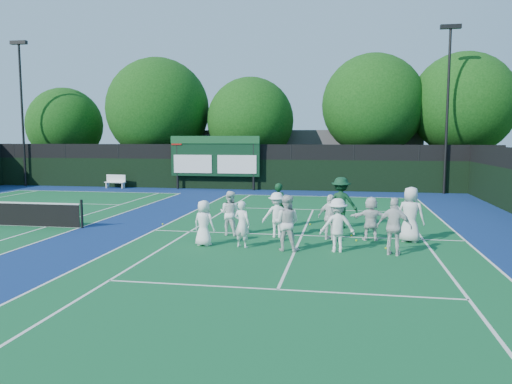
# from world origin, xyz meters

# --- Properties ---
(ground) EXTENTS (120.00, 120.00, 0.00)m
(ground) POSITION_xyz_m (0.00, 0.00, 0.00)
(ground) COLOR #18330E
(ground) RESTS_ON ground
(court_apron) EXTENTS (34.00, 32.00, 0.01)m
(court_apron) POSITION_xyz_m (-6.00, 1.00, 0.00)
(court_apron) COLOR navy
(court_apron) RESTS_ON ground
(near_court) EXTENTS (11.05, 23.85, 0.01)m
(near_court) POSITION_xyz_m (0.00, 1.00, 0.01)
(near_court) COLOR #11542B
(near_court) RESTS_ON ground
(back_fence) EXTENTS (34.00, 0.08, 3.00)m
(back_fence) POSITION_xyz_m (-6.00, 16.00, 1.36)
(back_fence) COLOR black
(back_fence) RESTS_ON ground
(scoreboard) EXTENTS (6.00, 0.21, 3.55)m
(scoreboard) POSITION_xyz_m (-7.01, 15.59, 2.19)
(scoreboard) COLOR black
(scoreboard) RESTS_ON ground
(clubhouse) EXTENTS (18.00, 6.00, 4.00)m
(clubhouse) POSITION_xyz_m (-2.00, 24.00, 2.00)
(clubhouse) COLOR #535357
(clubhouse) RESTS_ON ground
(light_pole_left) EXTENTS (1.20, 0.30, 10.12)m
(light_pole_left) POSITION_xyz_m (-21.00, 15.70, 6.30)
(light_pole_left) COLOR black
(light_pole_left) RESTS_ON ground
(light_pole_right) EXTENTS (1.20, 0.30, 10.12)m
(light_pole_right) POSITION_xyz_m (7.50, 15.70, 6.30)
(light_pole_right) COLOR black
(light_pole_right) RESTS_ON ground
(bench) EXTENTS (1.48, 0.55, 0.92)m
(bench) POSITION_xyz_m (-13.95, 15.37, 0.49)
(bench) COLOR white
(bench) RESTS_ON ground
(tree_a) EXTENTS (5.75, 5.75, 7.28)m
(tree_a) POSITION_xyz_m (-19.89, 19.58, 4.25)
(tree_a) COLOR #321D0D
(tree_a) RESTS_ON ground
(tree_b) EXTENTS (7.63, 7.63, 9.35)m
(tree_b) POSITION_xyz_m (-12.25, 19.58, 5.33)
(tree_b) COLOR #321D0D
(tree_b) RESTS_ON ground
(tree_c) EXTENTS (6.27, 6.27, 7.79)m
(tree_c) POSITION_xyz_m (-5.19, 19.58, 4.49)
(tree_c) COLOR #321D0D
(tree_c) RESTS_ON ground
(tree_d) EXTENTS (7.03, 7.03, 9.21)m
(tree_d) POSITION_xyz_m (3.46, 19.58, 5.51)
(tree_d) COLOR #321D0D
(tree_d) RESTS_ON ground
(tree_e) EXTENTS (6.92, 6.92, 9.14)m
(tree_e) POSITION_xyz_m (9.37, 19.58, 5.49)
(tree_e) COLOR #321D0D
(tree_e) RESTS_ON ground
(tennis_ball_0) EXTENTS (0.07, 0.07, 0.07)m
(tennis_ball_0) POSITION_xyz_m (-3.21, -0.69, 0.03)
(tennis_ball_0) COLOR #ACCC18
(tennis_ball_0) RESTS_ON ground
(tennis_ball_1) EXTENTS (0.07, 0.07, 0.07)m
(tennis_ball_1) POSITION_xyz_m (0.15, 3.17, 0.03)
(tennis_ball_1) COLOR #ACCC18
(tennis_ball_1) RESTS_ON ground
(tennis_ball_2) EXTENTS (0.07, 0.07, 0.07)m
(tennis_ball_2) POSITION_xyz_m (1.88, 0.34, 0.03)
(tennis_ball_2) COLOR #ACCC18
(tennis_ball_2) RESTS_ON ground
(tennis_ball_3) EXTENTS (0.07, 0.07, 0.07)m
(tennis_ball_3) POSITION_xyz_m (-5.62, 2.21, 0.03)
(tennis_ball_3) COLOR #ACCC18
(tennis_ball_3) RESTS_ON ground
(tennis_ball_4) EXTENTS (0.07, 0.07, 0.07)m
(tennis_ball_4) POSITION_xyz_m (1.73, 1.16, 0.03)
(tennis_ball_4) COLOR #ACCC18
(tennis_ball_4) RESTS_ON ground
(tennis_ball_5) EXTENTS (0.07, 0.07, 0.07)m
(tennis_ball_5) POSITION_xyz_m (2.75, -0.69, 0.03)
(tennis_ball_5) COLOR #ACCC18
(tennis_ball_5) RESTS_ON ground
(player_front_0) EXTENTS (0.82, 0.64, 1.47)m
(player_front_0) POSITION_xyz_m (-2.95, -1.19, 0.73)
(player_front_0) COLOR white
(player_front_0) RESTS_ON ground
(player_front_1) EXTENTS (0.63, 0.52, 1.49)m
(player_front_1) POSITION_xyz_m (-1.69, -1.22, 0.74)
(player_front_1) COLOR white
(player_front_1) RESTS_ON ground
(player_front_2) EXTENTS (0.92, 0.76, 1.73)m
(player_front_2) POSITION_xyz_m (-0.27, -1.41, 0.86)
(player_front_2) COLOR silver
(player_front_2) RESTS_ON ground
(player_front_3) EXTENTS (1.13, 0.75, 1.64)m
(player_front_3) POSITION_xyz_m (1.27, -1.32, 0.82)
(player_front_3) COLOR white
(player_front_3) RESTS_ON ground
(player_front_4) EXTENTS (1.08, 0.66, 1.71)m
(player_front_4) POSITION_xyz_m (2.91, -1.48, 0.86)
(player_front_4) COLOR silver
(player_front_4) RESTS_ON ground
(player_back_0) EXTENTS (0.90, 0.78, 1.58)m
(player_back_0) POSITION_xyz_m (-2.52, 0.64, 0.79)
(player_back_0) COLOR white
(player_back_0) RESTS_ON ground
(player_back_1) EXTENTS (1.11, 0.76, 1.57)m
(player_back_1) POSITION_xyz_m (-0.83, 0.56, 0.79)
(player_back_1) COLOR white
(player_back_1) RESTS_ON ground
(player_back_2) EXTENTS (0.98, 0.72, 1.54)m
(player_back_2) POSITION_xyz_m (1.01, 0.46, 0.77)
(player_back_2) COLOR white
(player_back_2) RESTS_ON ground
(player_back_3) EXTENTS (1.40, 0.52, 1.49)m
(player_back_3) POSITION_xyz_m (2.35, 0.61, 0.74)
(player_back_3) COLOR white
(player_back_3) RESTS_ON ground
(player_back_4) EXTENTS (1.06, 0.90, 1.85)m
(player_back_4) POSITION_xyz_m (3.61, 0.53, 0.92)
(player_back_4) COLOR silver
(player_back_4) RESTS_ON ground
(coach_left) EXTENTS (0.73, 0.59, 1.72)m
(coach_left) POSITION_xyz_m (-1.02, 2.47, 0.86)
(coach_left) COLOR #0F391D
(coach_left) RESTS_ON ground
(coach_right) EXTENTS (1.31, 0.80, 1.96)m
(coach_right) POSITION_xyz_m (1.33, 2.74, 0.98)
(coach_right) COLOR #0F371E
(coach_right) RESTS_ON ground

